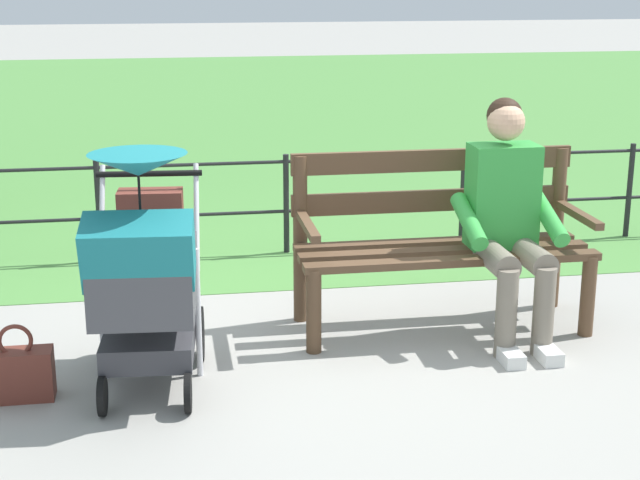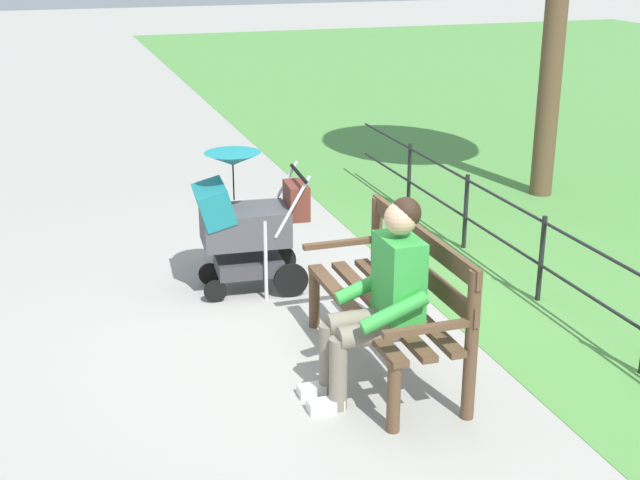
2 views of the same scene
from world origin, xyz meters
The scene contains 7 objects.
ground_plane centered at (0.00, 0.00, 0.00)m, with size 60.00×60.00×0.00m, color #9E9B93.
grass_lawn centered at (0.00, -8.80, 0.00)m, with size 40.00×16.00×0.01m, color #518E42.
park_bench centered at (-0.65, -0.12, 0.53)m, with size 1.60×0.60×0.96m.
person_on_bench centered at (-0.96, 0.11, 0.68)m, with size 0.53×0.74×1.28m.
stroller centered at (0.93, 0.51, 0.59)m, with size 0.56×0.92×1.15m.
handbag centered at (1.54, 0.54, 0.13)m, with size 0.32×0.14×0.37m.
park_fence centered at (-0.28, -1.63, 0.42)m, with size 7.64×0.04×0.70m.
Camera 1 is at (0.83, 4.85, 1.94)m, focal length 54.43 mm.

